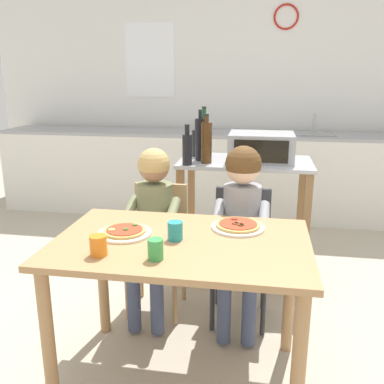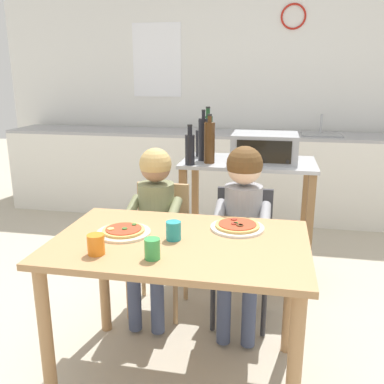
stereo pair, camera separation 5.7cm
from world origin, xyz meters
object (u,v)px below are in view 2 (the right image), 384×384
(drinking_cup_orange, at_px, (96,244))
(bottle_dark_olive_oil, at_px, (203,139))
(toaster_oven, at_px, (265,147))
(dining_table, at_px, (180,263))
(child_in_olive_shirt, at_px, (154,214))
(dining_chair_left, at_px, (160,238))
(dining_chair_right, at_px, (243,246))
(drinking_cup_green, at_px, (152,249))
(bottle_clear_vinegar, at_px, (190,148))
(pizza_plate_cream, at_px, (124,231))
(bottle_brown_beer, at_px, (200,142))
(child_in_grey_shirt, at_px, (242,215))
(pizza_plate_white, at_px, (237,226))
(kitchen_island_cart, at_px, (247,202))
(drinking_cup_teal, at_px, (174,231))
(bottle_tall_green_wine, at_px, (209,142))

(drinking_cup_orange, bearing_deg, bottle_dark_olive_oil, 80.37)
(toaster_oven, xyz_separation_m, drinking_cup_orange, (-0.66, -1.41, -0.21))
(dining_table, relative_size, child_in_olive_shirt, 1.13)
(dining_chair_left, xyz_separation_m, dining_chair_right, (0.53, -0.03, 0.00))
(drinking_cup_green, bearing_deg, child_in_olive_shirt, 105.75)
(toaster_oven, xyz_separation_m, bottle_clear_vinegar, (-0.49, -0.21, 0.01))
(pizza_plate_cream, bearing_deg, drinking_cup_orange, -97.21)
(bottle_dark_olive_oil, distance_m, bottle_brown_beer, 0.17)
(child_in_grey_shirt, xyz_separation_m, pizza_plate_white, (-0.00, -0.33, 0.05))
(bottle_brown_beer, distance_m, child_in_olive_shirt, 0.83)
(kitchen_island_cart, bearing_deg, drinking_cup_orange, -111.36)
(dining_table, distance_m, child_in_olive_shirt, 0.62)
(dining_table, height_order, drinking_cup_green, drinking_cup_green)
(dining_table, xyz_separation_m, child_in_grey_shirt, (0.25, 0.53, 0.08))
(child_in_olive_shirt, height_order, drinking_cup_green, child_in_olive_shirt)
(drinking_cup_orange, bearing_deg, dining_table, 35.54)
(bottle_dark_olive_oil, relative_size, drinking_cup_teal, 4.07)
(kitchen_island_cart, xyz_separation_m, pizza_plate_white, (0.01, -0.99, 0.17))
(bottle_tall_green_wine, relative_size, bottle_clear_vinegar, 1.23)
(drinking_cup_green, bearing_deg, child_in_grey_shirt, 67.15)
(bottle_clear_vinegar, distance_m, dining_chair_left, 0.63)
(bottle_brown_beer, bearing_deg, bottle_dark_olive_oil, -72.46)
(dining_chair_left, bearing_deg, child_in_grey_shirt, -14.54)
(toaster_oven, xyz_separation_m, child_in_grey_shirt, (-0.09, -0.66, -0.29))
(pizza_plate_white, xyz_separation_m, drinking_cup_teal, (-0.28, -0.20, 0.03))
(pizza_plate_white, bearing_deg, drinking_cup_teal, -144.64)
(dining_table, height_order, drinking_cup_teal, drinking_cup_teal)
(dining_table, relative_size, dining_chair_left, 1.47)
(pizza_plate_cream, xyz_separation_m, drinking_cup_green, (0.22, -0.25, 0.03))
(drinking_cup_orange, bearing_deg, bottle_tall_green_wine, 77.34)
(drinking_cup_orange, bearing_deg, pizza_plate_white, 36.88)
(bottle_dark_olive_oil, bearing_deg, bottle_brown_beer, 107.54)
(bottle_tall_green_wine, distance_m, drinking_cup_green, 1.30)
(dining_table, distance_m, dining_chair_right, 0.70)
(dining_chair_right, bearing_deg, dining_table, -111.40)
(pizza_plate_cream, relative_size, drinking_cup_teal, 2.96)
(bottle_tall_green_wine, bearing_deg, bottle_dark_olive_oil, 124.48)
(dining_table, bearing_deg, dining_chair_right, 68.60)
(toaster_oven, bearing_deg, drinking_cup_green, -106.26)
(pizza_plate_white, bearing_deg, bottle_clear_vinegar, 117.26)
(bottle_clear_vinegar, xyz_separation_m, drinking_cup_green, (0.08, -1.19, -0.22))
(toaster_oven, distance_m, bottle_brown_beer, 0.49)
(bottle_clear_vinegar, bearing_deg, child_in_grey_shirt, -48.15)
(pizza_plate_cream, bearing_deg, dining_table, -5.06)
(child_in_olive_shirt, xyz_separation_m, drinking_cup_green, (0.22, -0.77, 0.11))
(bottle_tall_green_wine, xyz_separation_m, drinking_cup_green, (-0.04, -1.28, -0.25))
(drinking_cup_teal, bearing_deg, toaster_oven, 72.47)
(kitchen_island_cart, relative_size, dining_table, 0.79)
(toaster_oven, height_order, child_in_olive_shirt, toaster_oven)
(kitchen_island_cart, bearing_deg, dining_chair_right, -88.54)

